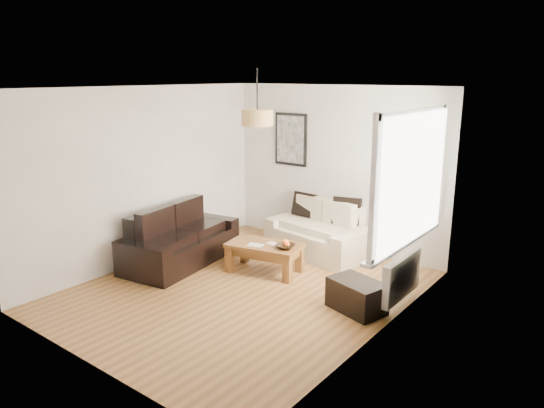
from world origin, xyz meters
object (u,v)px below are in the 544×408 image
Objects in this scene: loveseat_cream at (319,230)px; coffee_table at (265,258)px; sofa_leather at (180,237)px; ottoman at (357,296)px.

coffee_table is (-0.20, -1.11, -0.18)m from loveseat_cream.
loveseat_cream is at bearing 79.66° from coffee_table.
ottoman is (2.88, 0.17, -0.21)m from sofa_leather.
sofa_leather is 1.34m from coffee_table.
loveseat_cream is 1.14m from coffee_table.
ottoman is (1.44, -1.40, -0.21)m from loveseat_cream.
sofa_leather reaches higher than ottoman.
ottoman is at bearing -35.92° from loveseat_cream.
ottoman is at bearing -95.34° from sofa_leather.
loveseat_cream is 2.02m from ottoman.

